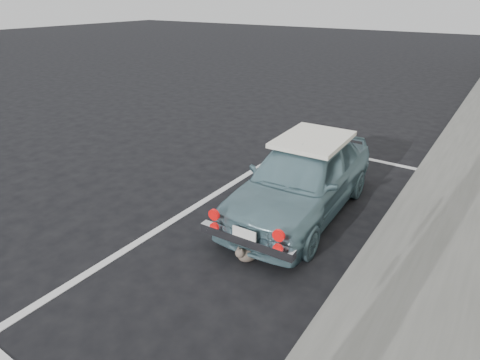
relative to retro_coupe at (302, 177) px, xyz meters
The scene contains 6 objects.
ground 3.78m from the retro_coupe, 98.83° to the right, with size 80.00×80.00×0.00m, color black.
sidewalk 3.17m from the retro_coupe, 32.71° to the right, with size 2.80×40.00×0.15m, color #62625D.
pline_front 2.87m from the retro_coupe, 91.48° to the left, with size 3.00×0.12×0.01m, color silver.
pline_side 1.73m from the retro_coupe, 154.97° to the right, with size 0.12×7.00×0.01m, color silver.
retro_coupe is the anchor object (origin of this frame).
cat 1.63m from the retro_coupe, 88.88° to the right, with size 0.31×0.45×0.26m.
Camera 1 is at (2.92, -1.49, 3.15)m, focal length 30.00 mm.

